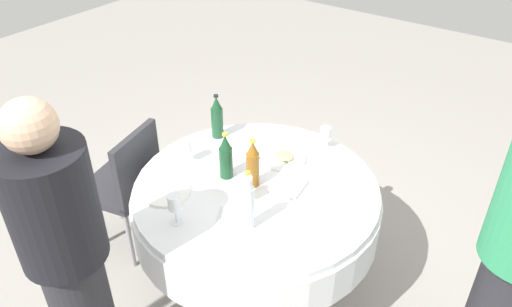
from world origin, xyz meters
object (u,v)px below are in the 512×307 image
object	(u,v)px
bottle_clear_right	(248,202)
wine_glass_right	(325,134)
bottle_dark_green_east	(217,118)
plate_outer	(284,158)
plate_south	(167,193)
bottle_dark_green_west	(226,157)
wine_glass_north	(175,204)
chair_rear	(127,181)
dining_table	(256,208)
wine_glass_rear	(186,146)
bottle_amber_left	(253,164)
person_left	(69,261)
wine_glass_mid	(245,184)

from	to	relation	value
bottle_clear_right	wine_glass_right	size ratio (longest dim) A/B	2.28
bottle_dark_green_east	wine_glass_right	size ratio (longest dim) A/B	1.99
bottle_clear_right	plate_outer	world-z (taller)	bottle_clear_right
plate_south	bottle_dark_green_west	bearing A→B (deg)	62.84
wine_glass_north	chair_rear	xyz separation A→B (m)	(-0.69, 0.26, -0.34)
dining_table	wine_glass_north	xyz separation A→B (m)	(-0.14, -0.45, 0.27)
bottle_dark_green_west	wine_glass_rear	world-z (taller)	bottle_dark_green_west
wine_glass_rear	bottle_amber_left	bearing A→B (deg)	6.00
bottle_dark_green_east	bottle_clear_right	distance (m)	0.82
bottle_dark_green_west	wine_glass_north	xyz separation A→B (m)	(0.04, -0.43, -0.01)
bottle_amber_left	person_left	distance (m)	0.98
person_left	chair_rear	bearing A→B (deg)	-37.60
dining_table	bottle_dark_green_east	size ratio (longest dim) A/B	4.71
wine_glass_right	chair_rear	bearing A→B (deg)	-143.19
bottle_clear_right	person_left	distance (m)	0.79
bottle_dark_green_west	wine_glass_north	size ratio (longest dim) A/B	1.65
chair_rear	wine_glass_north	bearing A→B (deg)	-123.60
wine_glass_mid	plate_south	distance (m)	0.42
bottle_dark_green_west	wine_glass_mid	distance (m)	0.24
wine_glass_mid	bottle_dark_green_west	bearing A→B (deg)	151.94
bottle_dark_green_west	bottle_dark_green_east	size ratio (longest dim) A/B	0.97
bottle_clear_right	plate_south	size ratio (longest dim) A/B	1.33
bottle_dark_green_east	plate_south	bearing A→B (deg)	-76.40
bottle_clear_right	plate_outer	bearing A→B (deg)	106.36
wine_glass_rear	person_left	bearing A→B (deg)	-79.18
plate_outer	bottle_dark_green_east	bearing A→B (deg)	-177.07
wine_glass_right	wine_glass_mid	distance (m)	0.66
bottle_amber_left	bottle_clear_right	xyz separation A→B (m)	(0.17, -0.28, 0.02)
plate_south	bottle_clear_right	bearing A→B (deg)	5.35
bottle_amber_left	wine_glass_right	size ratio (longest dim) A/B	1.98
bottle_amber_left	plate_outer	distance (m)	0.31
chair_rear	bottle_amber_left	bearing A→B (deg)	-89.60
dining_table	person_left	xyz separation A→B (m)	(-0.27, -0.94, 0.23)
dining_table	chair_rear	size ratio (longest dim) A/B	1.51
bottle_dark_green_west	wine_glass_mid	size ratio (longest dim) A/B	1.80
plate_outer	plate_south	size ratio (longest dim) A/B	1.02
dining_table	wine_glass_right	bearing A→B (deg)	77.62
bottle_dark_green_east	bottle_clear_right	world-z (taller)	bottle_clear_right
wine_glass_north	wine_glass_rear	bearing A→B (deg)	126.38
wine_glass_mid	plate_south	size ratio (longest dim) A/B	0.63
wine_glass_right	wine_glass_north	size ratio (longest dim) A/B	0.86
wine_glass_north	chair_rear	size ratio (longest dim) A/B	0.19
person_left	plate_outer	bearing A→B (deg)	-85.91
bottle_amber_left	chair_rear	size ratio (longest dim) A/B	0.32
dining_table	wine_glass_rear	size ratio (longest dim) A/B	9.28
bottle_dark_green_west	chair_rear	world-z (taller)	bottle_dark_green_west
bottle_dark_green_east	wine_glass_mid	xyz separation A→B (m)	(0.50, -0.39, -0.02)
bottle_amber_left	bottle_dark_green_west	world-z (taller)	bottle_amber_left
bottle_amber_left	person_left	bearing A→B (deg)	-104.71
wine_glass_rear	plate_outer	world-z (taller)	wine_glass_rear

